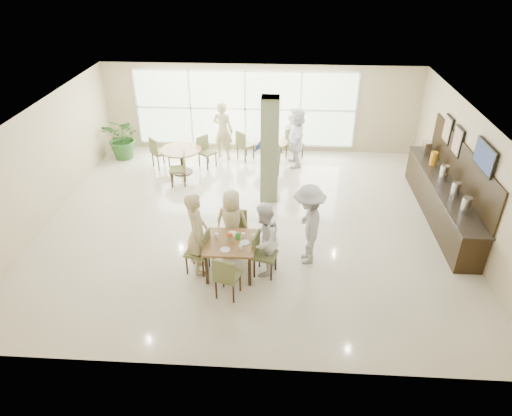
# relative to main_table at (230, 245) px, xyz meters

# --- Properties ---
(ground) EXTENTS (10.00, 10.00, 0.00)m
(ground) POSITION_rel_main_table_xyz_m (0.28, 1.99, -0.66)
(ground) COLOR beige
(ground) RESTS_ON ground
(room_shell) EXTENTS (10.00, 10.00, 10.00)m
(room_shell) POSITION_rel_main_table_xyz_m (0.28, 1.99, 1.04)
(room_shell) COLOR white
(room_shell) RESTS_ON ground
(window_bank) EXTENTS (7.00, 0.04, 7.00)m
(window_bank) POSITION_rel_main_table_xyz_m (-0.22, 6.45, 0.74)
(window_bank) COLOR silver
(window_bank) RESTS_ON ground
(column) EXTENTS (0.45, 0.45, 2.80)m
(column) POSITION_rel_main_table_xyz_m (0.68, 3.19, 0.74)
(column) COLOR #6D7753
(column) RESTS_ON ground
(main_table) EXTENTS (1.02, 1.02, 0.75)m
(main_table) POSITION_rel_main_table_xyz_m (0.00, 0.00, 0.00)
(main_table) COLOR brown
(main_table) RESTS_ON ground
(round_table_left) EXTENTS (1.19, 1.19, 0.75)m
(round_table_left) POSITION_rel_main_table_xyz_m (-1.97, 4.64, -0.07)
(round_table_left) COLOR brown
(round_table_left) RESTS_ON ground
(round_table_right) EXTENTS (1.06, 1.06, 0.75)m
(round_table_right) POSITION_rel_main_table_xyz_m (0.64, 5.39, -0.10)
(round_table_right) COLOR brown
(round_table_right) RESTS_ON ground
(chairs_main_table) EXTENTS (1.95, 2.05, 0.95)m
(chairs_main_table) POSITION_rel_main_table_xyz_m (0.02, -0.01, -0.19)
(chairs_main_table) COLOR olive
(chairs_main_table) RESTS_ON ground
(chairs_table_left) EXTENTS (2.07, 1.81, 0.95)m
(chairs_table_left) POSITION_rel_main_table_xyz_m (-1.96, 4.64, -0.19)
(chairs_table_left) COLOR olive
(chairs_table_left) RESTS_ON ground
(chairs_table_right) EXTENTS (2.18, 2.01, 0.95)m
(chairs_table_right) POSITION_rel_main_table_xyz_m (0.64, 5.35, -0.19)
(chairs_table_right) COLOR olive
(chairs_table_right) RESTS_ON ground
(tabletop_clutter) EXTENTS (0.73, 0.79, 0.21)m
(tabletop_clutter) POSITION_rel_main_table_xyz_m (0.06, 0.01, 0.15)
(tabletop_clutter) COLOR white
(tabletop_clutter) RESTS_ON main_table
(buffet_counter) EXTENTS (0.64, 4.70, 1.95)m
(buffet_counter) POSITION_rel_main_table_xyz_m (4.98, 2.49, -0.11)
(buffet_counter) COLOR black
(buffet_counter) RESTS_ON ground
(wall_tv) EXTENTS (0.06, 1.00, 0.58)m
(wall_tv) POSITION_rel_main_table_xyz_m (5.22, 1.39, 1.49)
(wall_tv) COLOR black
(wall_tv) RESTS_ON ground
(framed_art_a) EXTENTS (0.05, 0.55, 0.70)m
(framed_art_a) POSITION_rel_main_table_xyz_m (5.23, 2.99, 1.19)
(framed_art_a) COLOR black
(framed_art_a) RESTS_ON ground
(framed_art_b) EXTENTS (0.05, 0.55, 0.70)m
(framed_art_b) POSITION_rel_main_table_xyz_m (5.23, 3.79, 1.19)
(framed_art_b) COLOR black
(framed_art_b) RESTS_ON ground
(potted_plant) EXTENTS (1.55, 1.55, 1.35)m
(potted_plant) POSITION_rel_main_table_xyz_m (-3.99, 5.59, 0.01)
(potted_plant) COLOR #295B24
(potted_plant) RESTS_ON ground
(teen_left) EXTENTS (0.58, 0.75, 1.82)m
(teen_left) POSITION_rel_main_table_xyz_m (-0.67, 0.03, 0.24)
(teen_left) COLOR tan
(teen_left) RESTS_ON ground
(teen_far) EXTENTS (0.81, 0.54, 1.53)m
(teen_far) POSITION_rel_main_table_xyz_m (-0.03, 0.70, 0.10)
(teen_far) COLOR tan
(teen_far) RESTS_ON ground
(teen_right) EXTENTS (0.76, 0.89, 1.61)m
(teen_right) POSITION_rel_main_table_xyz_m (0.69, 0.04, 0.14)
(teen_right) COLOR white
(teen_right) RESTS_ON ground
(teen_standing) EXTENTS (0.73, 1.20, 1.82)m
(teen_standing) POSITION_rel_main_table_xyz_m (1.60, 0.49, 0.25)
(teen_standing) COLOR #9D9D9F
(teen_standing) RESTS_ON ground
(adult_a) EXTENTS (1.02, 0.79, 1.54)m
(adult_a) POSITION_rel_main_table_xyz_m (0.58, 4.44, 0.10)
(adult_a) COLOR #4068C1
(adult_a) RESTS_ON ground
(adult_b) EXTENTS (0.91, 1.77, 1.84)m
(adult_b) POSITION_rel_main_table_xyz_m (1.40, 5.40, 0.25)
(adult_b) COLOR white
(adult_b) RESTS_ON ground
(adult_standing) EXTENTS (0.79, 0.65, 1.85)m
(adult_standing) POSITION_rel_main_table_xyz_m (-0.86, 5.78, 0.26)
(adult_standing) COLOR tan
(adult_standing) RESTS_ON ground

